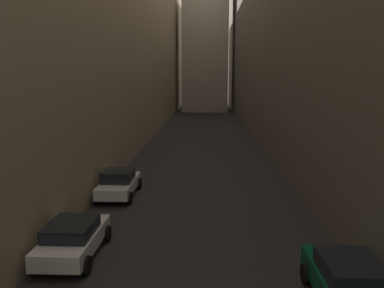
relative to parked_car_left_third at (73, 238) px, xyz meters
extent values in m
plane|color=#232326|center=(4.40, 29.66, -0.73)|extent=(264.00, 264.00, 0.00)
cube|color=gray|center=(-8.49, 31.66, 10.16)|extent=(14.77, 108.00, 21.78)
cube|color=#60594F|center=(17.06, 31.66, 12.25)|extent=(14.33, 108.00, 25.96)
cube|color=silver|center=(0.00, 0.05, -0.11)|extent=(1.73, 3.95, 0.58)
cube|color=black|center=(0.00, -0.13, 0.41)|extent=(1.59, 1.98, 0.47)
cylinder|color=black|center=(-0.86, 1.39, -0.41)|extent=(0.22, 0.65, 0.65)
cylinder|color=black|center=(0.86, 1.39, -0.41)|extent=(0.22, 0.65, 0.65)
cylinder|color=black|center=(-0.86, -1.30, -0.41)|extent=(0.22, 0.65, 0.65)
cylinder|color=black|center=(0.86, -1.30, -0.41)|extent=(0.22, 0.65, 0.65)
cube|color=silver|center=(0.00, 7.48, -0.12)|extent=(1.72, 4.11, 0.57)
cube|color=black|center=(0.00, 7.36, 0.46)|extent=(1.58, 1.77, 0.59)
cylinder|color=black|center=(-0.86, 8.88, -0.40)|extent=(0.22, 0.65, 0.65)
cylinder|color=black|center=(0.86, 8.88, -0.40)|extent=(0.22, 0.65, 0.65)
cylinder|color=black|center=(-0.86, 6.08, -0.40)|extent=(0.22, 0.65, 0.65)
cylinder|color=black|center=(0.86, 6.08, -0.40)|extent=(0.22, 0.65, 0.65)
cube|color=black|center=(8.80, -3.01, 0.52)|extent=(1.55, 1.99, 0.50)
cylinder|color=black|center=(7.96, -1.60, -0.40)|extent=(0.22, 0.66, 0.66)
cylinder|color=black|center=(9.64, -1.60, -0.40)|extent=(0.22, 0.66, 0.66)
camera|label=1|loc=(4.80, -13.24, 5.69)|focal=36.74mm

